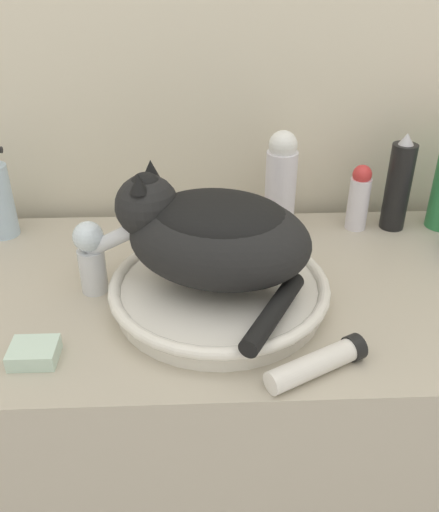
% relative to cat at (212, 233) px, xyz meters
% --- Properties ---
extents(wall_back, '(8.00, 0.05, 2.40)m').
position_rel_cat_xyz_m(wall_back, '(0.04, 0.37, 0.21)').
color(wall_back, beige).
rests_on(wall_back, ground_plane).
extents(vanity_counter, '(1.22, 0.54, 0.86)m').
position_rel_cat_xyz_m(vanity_counter, '(0.04, 0.04, -0.56)').
color(vanity_counter, '#B2A893').
rests_on(vanity_counter, ground_plane).
extents(sink_basin, '(0.35, 0.35, 0.04)m').
position_rel_cat_xyz_m(sink_basin, '(0.01, -0.00, -0.10)').
color(sink_basin, white).
rests_on(sink_basin, vanity_counter).
extents(cat, '(0.32, 0.32, 0.18)m').
position_rel_cat_xyz_m(cat, '(0.00, 0.00, 0.00)').
color(cat, black).
rests_on(cat, sink_basin).
extents(faucet, '(0.15, 0.06, 0.16)m').
position_rel_cat_xyz_m(faucet, '(-0.18, 0.04, -0.05)').
color(faucet, silver).
rests_on(faucet, vanity_counter).
extents(lotion_bottle_white, '(0.06, 0.06, 0.20)m').
position_rel_cat_xyz_m(lotion_bottle_white, '(0.14, 0.25, -0.02)').
color(lotion_bottle_white, silver).
rests_on(lotion_bottle_white, vanity_counter).
extents(hairspray_can_black, '(0.05, 0.05, 0.20)m').
position_rel_cat_xyz_m(hairspray_can_black, '(0.37, 0.25, -0.04)').
color(hairspray_can_black, black).
rests_on(hairspray_can_black, vanity_counter).
extents(deodorant_stick, '(0.04, 0.04, 0.13)m').
position_rel_cat_xyz_m(deodorant_stick, '(0.30, 0.25, -0.06)').
color(deodorant_stick, silver).
rests_on(deodorant_stick, vanity_counter).
extents(cream_tube, '(0.15, 0.10, 0.04)m').
position_rel_cat_xyz_m(cream_tube, '(0.14, -0.17, -0.11)').
color(cream_tube, silver).
rests_on(cream_tube, vanity_counter).
extents(soap_bar, '(0.07, 0.05, 0.02)m').
position_rel_cat_xyz_m(soap_bar, '(-0.25, -0.13, -0.11)').
color(soap_bar, silver).
rests_on(soap_bar, vanity_counter).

